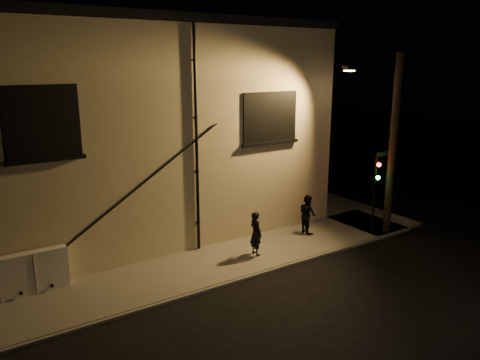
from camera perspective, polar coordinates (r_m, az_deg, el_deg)
ground at (r=17.09m, az=5.21°, el=-10.58°), size 90.00×90.00×0.00m
sidewalk at (r=21.01m, az=0.32°, el=-5.49°), size 21.00×16.00×0.12m
building at (r=22.26m, az=-15.61°, el=6.63°), size 16.20×12.23×8.80m
utility_cabinet at (r=16.17m, az=-23.84°, el=-10.24°), size 2.05×0.34×1.35m
pedestrian_a at (r=17.48m, az=1.94°, el=-6.53°), size 0.42×0.62×1.68m
pedestrian_b at (r=19.88m, az=8.23°, el=-4.11°), size 0.75×0.90×1.65m
traffic_signal at (r=20.13m, az=16.04°, el=0.01°), size 1.13×1.96×3.39m
streetlamp_pole at (r=20.15m, az=17.89°, el=4.48°), size 2.03×1.40×7.54m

